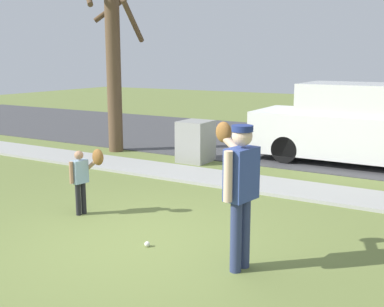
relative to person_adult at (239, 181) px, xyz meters
The scene contains 9 objects.
ground_plane 4.02m from the person_adult, 113.53° to the left, with size 48.00×48.00×0.00m, color olive.
sidewalk_strip 4.10m from the person_adult, 112.95° to the left, with size 36.00×1.20×0.06m, color #A3A39E.
road_surface 8.85m from the person_adult, 100.13° to the left, with size 36.00×6.80×0.02m, color #424244.
person_adult is the anchor object (origin of this frame).
person_child 3.03m from the person_adult, 169.13° to the left, with size 0.52×0.38×1.09m.
baseball 1.69m from the person_adult, behind, with size 0.07×0.07×0.07m, color white.
utility_cabinet 6.07m from the person_adult, 124.86° to the left, with size 0.70×0.79×0.99m, color gray.
street_tree_far 7.99m from the person_adult, 140.01° to the left, with size 1.85×1.88×5.23m.
parked_van_white 6.71m from the person_adult, 89.63° to the left, with size 5.00×1.95×1.88m.
Camera 1 is at (3.81, -4.98, 2.49)m, focal length 44.89 mm.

